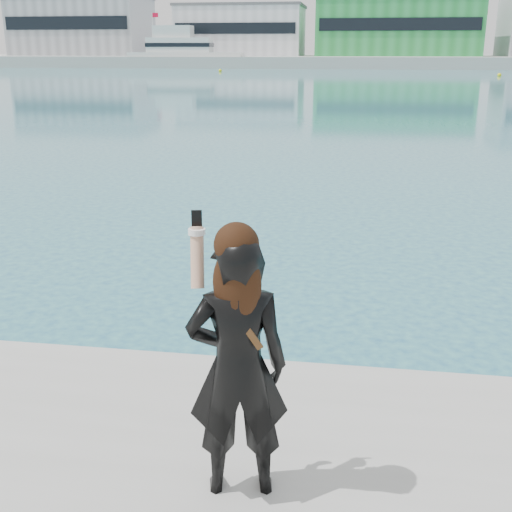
{
  "coord_description": "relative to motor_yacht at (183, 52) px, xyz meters",
  "views": [
    {
      "loc": [
        1.36,
        -4.02,
        3.4
      ],
      "look_at": [
        0.74,
        -0.02,
        2.09
      ],
      "focal_mm": 45.0,
      "sensor_mm": 36.0,
      "label": 1
    }
  ],
  "objects": [
    {
      "name": "buoy_far",
      "position": [
        10.49,
        -17.81,
        -2.68
      ],
      "size": [
        0.5,
        0.5,
        0.5
      ],
      "primitive_type": "sphere",
      "color": "yellow",
      "rests_on": "ground"
    },
    {
      "name": "flagpole_right",
      "position": [
        52.25,
        7.46,
        3.86
      ],
      "size": [
        1.28,
        0.16,
        8.0
      ],
      "color": "silver",
      "rests_on": "far_quay"
    },
    {
      "name": "flagpole_left",
      "position": [
        -7.75,
        7.46,
        3.86
      ],
      "size": [
        1.28,
        0.16,
        8.0
      ],
      "color": "silver",
      "rests_on": "far_quay"
    },
    {
      "name": "woman",
      "position": [
        30.89,
        -114.27,
        -1.01
      ],
      "size": [
        0.66,
        0.51,
        1.73
      ],
      "rotation": [
        0.0,
        0.0,
        3.35
      ],
      "color": "black",
      "rests_on": "near_quay"
    },
    {
      "name": "motor_yacht",
      "position": [
        0.0,
        0.0,
        0.0
      ],
      "size": [
        20.67,
        6.61,
        9.54
      ],
      "rotation": [
        0.0,
        0.0,
        0.05
      ],
      "color": "silver",
      "rests_on": "ground"
    },
    {
      "name": "warehouse_white",
      "position": [
        8.15,
        14.44,
        4.08
      ],
      "size": [
        24.48,
        15.35,
        9.5
      ],
      "color": "silver",
      "rests_on": "far_quay"
    },
    {
      "name": "warehouse_grey_left",
      "position": [
        -24.85,
        14.44,
        5.08
      ],
      "size": [
        26.52,
        16.36,
        11.5
      ],
      "color": "gray",
      "rests_on": "far_quay"
    },
    {
      "name": "ground",
      "position": [
        30.15,
        -113.54,
        -2.68
      ],
      "size": [
        500.0,
        500.0,
        0.0
      ],
      "primitive_type": "plane",
      "color": "#1B517C",
      "rests_on": "ground"
    },
    {
      "name": "warehouse_green",
      "position": [
        38.15,
        14.44,
        4.58
      ],
      "size": [
        30.6,
        16.36,
        10.5
      ],
      "color": "#238F3B",
      "rests_on": "far_quay"
    },
    {
      "name": "buoy_extra",
      "position": [
        49.21,
        -28.87,
        -2.68
      ],
      "size": [
        0.5,
        0.5,
        0.5
      ],
      "primitive_type": "sphere",
      "color": "yellow",
      "rests_on": "ground"
    },
    {
      "name": "far_quay",
      "position": [
        30.15,
        16.46,
        -1.68
      ],
      "size": [
        320.0,
        40.0,
        2.0
      ],
      "primitive_type": "cube",
      "color": "#9E9E99",
      "rests_on": "ground"
    }
  ]
}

